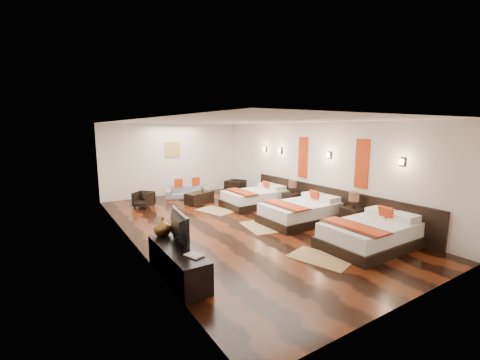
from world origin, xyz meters
TOP-DOWN VIEW (x-y plane):
  - floor at (0.00, 0.00)m, footprint 5.50×9.50m
  - ceiling at (0.00, 0.00)m, footprint 5.50×9.50m
  - back_wall at (0.00, 4.75)m, footprint 5.50×0.01m
  - left_wall at (-2.75, 0.00)m, footprint 0.01×9.50m
  - right_wall at (2.75, 0.00)m, footprint 0.01×9.50m
  - headboard_panel at (2.71, -0.80)m, footprint 0.08×6.60m
  - bed_near at (1.70, -3.01)m, footprint 2.25×1.41m
  - bed_mid at (1.70, -0.79)m, footprint 2.24×1.41m
  - bed_far at (1.70, 1.47)m, footprint 2.12×1.33m
  - nightstand_a at (2.44, -1.93)m, footprint 0.49×0.49m
  - nightstand_b at (2.44, 0.45)m, footprint 0.48×0.48m
  - jute_mat_near at (0.24, -2.88)m, footprint 1.07×1.37m
  - jute_mat_mid at (0.43, -0.55)m, footprint 0.94×1.31m
  - jute_mat_far at (0.20, 1.59)m, footprint 1.07×1.37m
  - tv_console at (-2.50, -2.11)m, footprint 0.50×1.80m
  - tv at (-2.45, -1.87)m, footprint 0.25×1.02m
  - book at (-2.50, -2.63)m, footprint 0.30×0.35m
  - figurine at (-2.50, -1.34)m, footprint 0.37×0.37m
  - sofa at (0.21, 3.84)m, footprint 1.70×1.15m
  - armchair_left at (-1.60, 3.31)m, footprint 0.81×0.81m
  - armchair_right at (2.00, 3.27)m, footprint 0.91×0.92m
  - coffee_table at (0.21, 2.79)m, footprint 1.11×0.80m
  - table_plant at (0.33, 2.76)m, footprint 0.26×0.25m
  - orange_panel_a at (2.73, -1.90)m, footprint 0.04×0.40m
  - orange_panel_b at (2.73, 0.30)m, footprint 0.04×0.40m
  - sconce_near at (2.70, -3.00)m, footprint 0.07×0.12m
  - sconce_mid at (2.70, -0.80)m, footprint 0.07×0.12m
  - sconce_far at (2.70, 1.40)m, footprint 0.07×0.12m
  - sconce_lounge at (2.70, 2.30)m, footprint 0.07×0.12m
  - gold_artwork at (0.00, 4.73)m, footprint 0.60×0.04m

SIDE VIEW (x-z plane):
  - floor at x=0.00m, z-range -0.01..0.01m
  - jute_mat_near at x=0.24m, z-range 0.00..0.01m
  - jute_mat_mid at x=0.43m, z-range 0.00..0.01m
  - jute_mat_far at x=0.20m, z-range 0.00..0.01m
  - coffee_table at x=0.21m, z-range 0.00..0.40m
  - sofa at x=0.21m, z-range 0.00..0.46m
  - armchair_left at x=-1.60m, z-range 0.00..0.53m
  - tv_console at x=-2.50m, z-range 0.00..0.55m
  - bed_far at x=1.70m, z-range -0.13..0.68m
  - bed_mid at x=1.70m, z-range -0.13..0.72m
  - bed_near at x=1.70m, z-range -0.14..0.72m
  - armchair_right at x=2.00m, z-range 0.00..0.62m
  - nightstand_b at x=2.44m, z-range -0.14..0.81m
  - nightstand_a at x=2.44m, z-range -0.15..0.83m
  - headboard_panel at x=2.71m, z-range 0.00..0.90m
  - table_plant at x=0.33m, z-range 0.40..0.64m
  - book at x=-2.50m, z-range 0.55..0.58m
  - figurine at x=-2.50m, z-range 0.55..0.93m
  - tv at x=-2.45m, z-range 0.55..1.13m
  - back_wall at x=0.00m, z-range 0.00..2.80m
  - left_wall at x=-2.75m, z-range 0.00..2.80m
  - right_wall at x=2.75m, z-range 0.00..2.80m
  - orange_panel_a at x=2.73m, z-range 1.05..2.35m
  - orange_panel_b at x=2.73m, z-range 1.05..2.35m
  - gold_artwork at x=0.00m, z-range 1.50..2.10m
  - sconce_near at x=2.70m, z-range 1.76..1.94m
  - sconce_mid at x=2.70m, z-range 1.76..1.94m
  - sconce_far at x=2.70m, z-range 1.76..1.94m
  - sconce_lounge at x=2.70m, z-range 1.76..1.94m
  - ceiling at x=0.00m, z-range 2.79..2.80m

